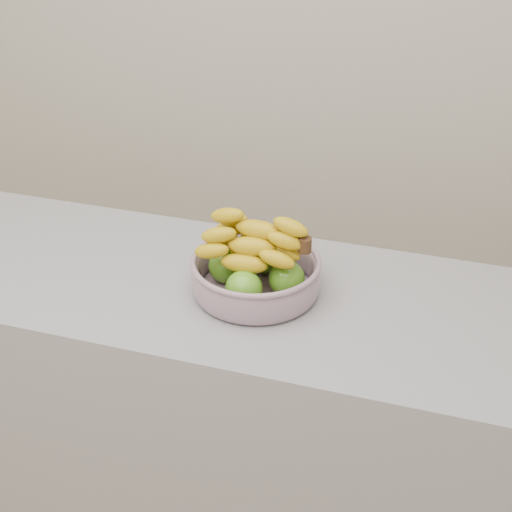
{
  "coord_description": "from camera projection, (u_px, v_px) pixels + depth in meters",
  "views": [
    {
      "loc": [
        0.68,
        -0.74,
        1.86
      ],
      "look_at": [
        0.26,
        0.64,
        1.0
      ],
      "focal_mm": 50.0,
      "sensor_mm": 36.0,
      "label": 1
    }
  ],
  "objects": [
    {
      "name": "counter",
      "position": [
        170.0,
        408.0,
        2.03
      ],
      "size": [
        2.0,
        0.6,
        0.9
      ],
      "primitive_type": "cube",
      "color": "#9A99A1",
      "rests_on": "ground"
    },
    {
      "name": "fruit_bowl",
      "position": [
        256.0,
        270.0,
        1.7
      ],
      "size": [
        0.31,
        0.31,
        0.19
      ],
      "rotation": [
        0.0,
        0.0,
        -0.07
      ],
      "color": "#A9B5CB",
      "rests_on": "counter"
    }
  ]
}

